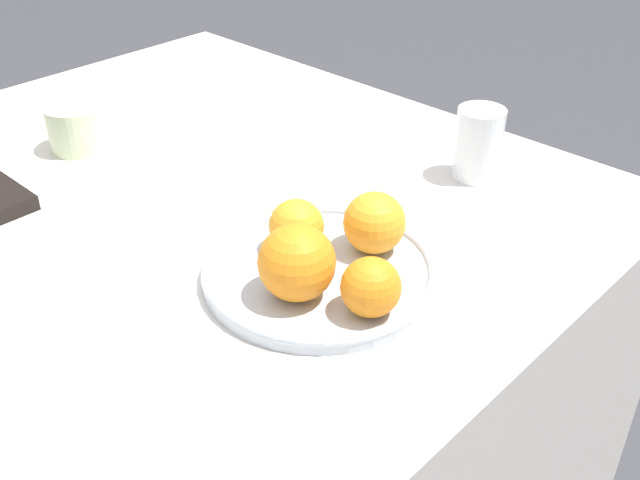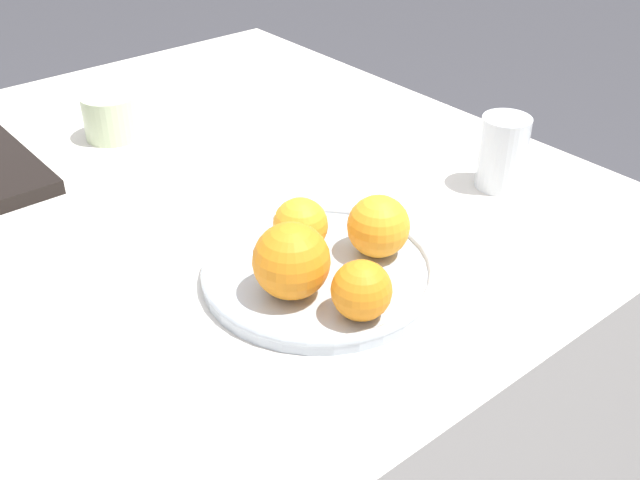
{
  "view_description": "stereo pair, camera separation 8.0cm",
  "coord_description": "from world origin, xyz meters",
  "px_view_note": "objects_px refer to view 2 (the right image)",
  "views": [
    {
      "loc": [
        -0.41,
        -0.74,
        1.22
      ],
      "look_at": [
        0.08,
        -0.27,
        0.79
      ],
      "focal_mm": 42.0,
      "sensor_mm": 36.0,
      "label": 1
    },
    {
      "loc": [
        -0.35,
        -0.79,
        1.22
      ],
      "look_at": [
        0.08,
        -0.27,
        0.79
      ],
      "focal_mm": 42.0,
      "sensor_mm": 36.0,
      "label": 2
    }
  ],
  "objects_px": {
    "orange_1": "(378,226)",
    "orange_2": "(291,261)",
    "fruit_platter": "(320,270)",
    "orange_0": "(300,225)",
    "cup_0": "(111,116)",
    "orange_3": "(361,290)",
    "water_glass": "(503,152)"
  },
  "relations": [
    {
      "from": "orange_2",
      "to": "water_glass",
      "type": "bearing_deg",
      "value": 4.23
    },
    {
      "from": "orange_3",
      "to": "water_glass",
      "type": "xyz_separation_m",
      "value": [
        0.34,
        0.1,
        0.0
      ]
    },
    {
      "from": "orange_1",
      "to": "cup_0",
      "type": "xyz_separation_m",
      "value": [
        -0.07,
        0.5,
        -0.02
      ]
    },
    {
      "from": "orange_1",
      "to": "cup_0",
      "type": "height_order",
      "value": "orange_1"
    },
    {
      "from": "orange_0",
      "to": "cup_0",
      "type": "xyz_separation_m",
      "value": [
        -0.01,
        0.44,
        -0.01
      ]
    },
    {
      "from": "fruit_platter",
      "to": "cup_0",
      "type": "relative_size",
      "value": 3.14
    },
    {
      "from": "orange_0",
      "to": "orange_1",
      "type": "xyz_separation_m",
      "value": [
        0.06,
        -0.06,
        0.0
      ]
    },
    {
      "from": "fruit_platter",
      "to": "cup_0",
      "type": "xyz_separation_m",
      "value": [
        -0.01,
        0.48,
        0.02
      ]
    },
    {
      "from": "orange_0",
      "to": "cup_0",
      "type": "height_order",
      "value": "orange_0"
    },
    {
      "from": "orange_3",
      "to": "orange_1",
      "type": "bearing_deg",
      "value": 38.39
    },
    {
      "from": "fruit_platter",
      "to": "water_glass",
      "type": "xyz_separation_m",
      "value": [
        0.32,
        0.01,
        0.04
      ]
    },
    {
      "from": "orange_0",
      "to": "water_glass",
      "type": "relative_size",
      "value": 0.64
    },
    {
      "from": "orange_3",
      "to": "cup_0",
      "type": "distance_m",
      "value": 0.57
    },
    {
      "from": "orange_3",
      "to": "orange_0",
      "type": "bearing_deg",
      "value": 77.67
    },
    {
      "from": "orange_0",
      "to": "orange_3",
      "type": "bearing_deg",
      "value": -102.33
    },
    {
      "from": "orange_1",
      "to": "water_glass",
      "type": "height_order",
      "value": "water_glass"
    },
    {
      "from": "orange_1",
      "to": "water_glass",
      "type": "relative_size",
      "value": 0.72
    },
    {
      "from": "orange_0",
      "to": "orange_2",
      "type": "xyz_separation_m",
      "value": [
        -0.06,
        -0.06,
        0.01
      ]
    },
    {
      "from": "fruit_platter",
      "to": "orange_2",
      "type": "height_order",
      "value": "orange_2"
    },
    {
      "from": "orange_3",
      "to": "orange_2",
      "type": "bearing_deg",
      "value": 112.34
    },
    {
      "from": "fruit_platter",
      "to": "water_glass",
      "type": "height_order",
      "value": "water_glass"
    },
    {
      "from": "orange_2",
      "to": "orange_3",
      "type": "bearing_deg",
      "value": -67.66
    },
    {
      "from": "orange_3",
      "to": "water_glass",
      "type": "height_order",
      "value": "water_glass"
    },
    {
      "from": "orange_3",
      "to": "water_glass",
      "type": "bearing_deg",
      "value": 16.43
    },
    {
      "from": "orange_0",
      "to": "cup_0",
      "type": "distance_m",
      "value": 0.44
    },
    {
      "from": "cup_0",
      "to": "orange_0",
      "type": "bearing_deg",
      "value": -88.17
    },
    {
      "from": "orange_2",
      "to": "orange_3",
      "type": "height_order",
      "value": "orange_2"
    },
    {
      "from": "orange_0",
      "to": "cup_0",
      "type": "relative_size",
      "value": 0.75
    },
    {
      "from": "fruit_platter",
      "to": "orange_0",
      "type": "relative_size",
      "value": 4.17
    },
    {
      "from": "fruit_platter",
      "to": "orange_1",
      "type": "relative_size",
      "value": 3.7
    },
    {
      "from": "orange_1",
      "to": "orange_2",
      "type": "bearing_deg",
      "value": 179.09
    },
    {
      "from": "orange_0",
      "to": "orange_3",
      "type": "relative_size",
      "value": 1.02
    }
  ]
}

